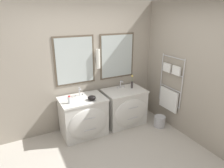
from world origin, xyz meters
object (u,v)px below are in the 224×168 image
at_px(toiletry_bottle, 69,100).
at_px(vanity_right, 125,107).
at_px(vanity_left, 84,117).
at_px(flower_vase, 132,83).
at_px(waste_bin, 160,121).
at_px(amenity_bowl, 92,98).

bearing_deg(toiletry_bottle, vanity_right, 2.88).
height_order(vanity_left, toiletry_bottle, toiletry_bottle).
xyz_separation_m(vanity_left, toiletry_bottle, (-0.28, -0.06, 0.45)).
bearing_deg(vanity_right, toiletry_bottle, -177.12).
relative_size(vanity_left, toiletry_bottle, 5.93).
relative_size(toiletry_bottle, flower_vase, 0.50).
distance_m(vanity_right, toiletry_bottle, 1.31).
xyz_separation_m(toiletry_bottle, waste_bin, (1.83, -0.41, -0.72)).
bearing_deg(amenity_bowl, flower_vase, 10.84).
relative_size(vanity_right, toiletry_bottle, 5.93).
bearing_deg(toiletry_bottle, amenity_bowl, -7.75).
relative_size(vanity_left, vanity_right, 1.00).
bearing_deg(toiletry_bottle, vanity_left, 12.51).
xyz_separation_m(toiletry_bottle, flower_vase, (1.45, 0.14, 0.04)).
distance_m(vanity_left, amenity_bowl, 0.46).
height_order(toiletry_bottle, flower_vase, flower_vase).
bearing_deg(amenity_bowl, toiletry_bottle, 172.25).
bearing_deg(amenity_bowl, vanity_right, 8.28).
bearing_deg(flower_vase, amenity_bowl, -169.16).
height_order(vanity_right, flower_vase, flower_vase).
bearing_deg(waste_bin, vanity_left, 163.05).
bearing_deg(vanity_left, amenity_bowl, -40.75).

